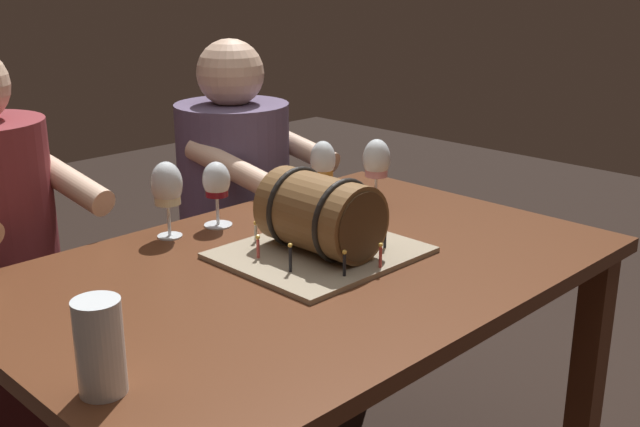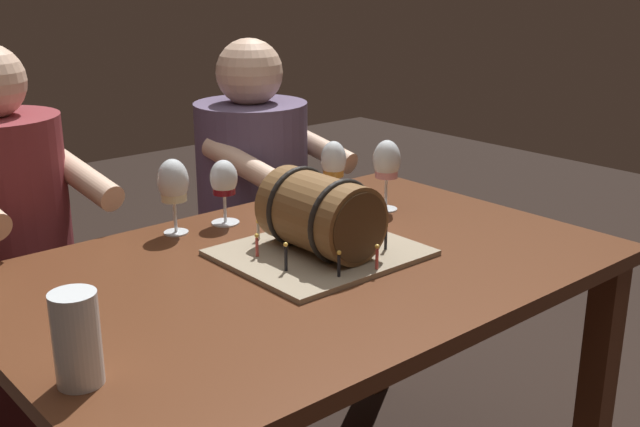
# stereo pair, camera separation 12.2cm
# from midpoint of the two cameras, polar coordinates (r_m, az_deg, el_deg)

# --- Properties ---
(dining_table) EXTENTS (1.37, 0.91, 0.73)m
(dining_table) POSITION_cam_midpoint_polar(r_m,az_deg,el_deg) (1.75, -2.94, -6.91)
(dining_table) COLOR #562D19
(dining_table) RESTS_ON ground
(barrel_cake) EXTENTS (0.42, 0.36, 0.19)m
(barrel_cake) POSITION_cam_midpoint_polar(r_m,az_deg,el_deg) (1.72, -2.03, -0.53)
(barrel_cake) COLOR gray
(barrel_cake) RESTS_ON dining_table
(wine_glass_amber) EXTENTS (0.07, 0.07, 0.18)m
(wine_glass_amber) POSITION_cam_midpoint_polar(r_m,az_deg,el_deg) (2.08, -1.47, 3.80)
(wine_glass_amber) COLOR white
(wine_glass_amber) RESTS_ON dining_table
(wine_glass_rose) EXTENTS (0.07, 0.07, 0.19)m
(wine_glass_rose) POSITION_cam_midpoint_polar(r_m,az_deg,el_deg) (2.05, 2.53, 3.85)
(wine_glass_rose) COLOR white
(wine_glass_rose) RESTS_ON dining_table
(wine_glass_white) EXTENTS (0.08, 0.08, 0.19)m
(wine_glass_white) POSITION_cam_midpoint_polar(r_m,az_deg,el_deg) (1.88, -13.16, 1.89)
(wine_glass_white) COLOR white
(wine_glass_white) RESTS_ON dining_table
(wine_glass_red) EXTENTS (0.07, 0.07, 0.17)m
(wine_glass_red) POSITION_cam_midpoint_polar(r_m,az_deg,el_deg) (1.94, -9.50, 2.20)
(wine_glass_red) COLOR white
(wine_glass_red) RESTS_ON dining_table
(beer_pint) EXTENTS (0.07, 0.07, 0.15)m
(beer_pint) POSITION_cam_midpoint_polar(r_m,az_deg,el_deg) (1.25, -18.80, -9.67)
(beer_pint) COLOR white
(beer_pint) RESTS_ON dining_table
(person_seated_right) EXTENTS (0.44, 0.52, 1.15)m
(person_seated_right) POSITION_cam_midpoint_polar(r_m,az_deg,el_deg) (2.55, -7.60, -0.90)
(person_seated_right) COLOR #372D40
(person_seated_right) RESTS_ON ground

